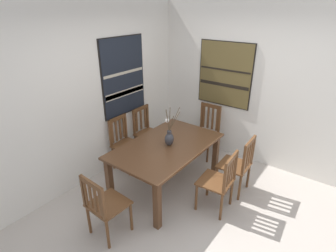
% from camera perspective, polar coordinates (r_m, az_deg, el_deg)
% --- Properties ---
extents(ground_plane, '(6.40, 6.40, 0.03)m').
position_cam_1_polar(ground_plane, '(3.84, 5.73, -18.31)').
color(ground_plane, '#B2A89E').
extents(wall_back, '(6.40, 0.12, 2.70)m').
position_cam_1_polar(wall_back, '(4.25, -15.42, 6.80)').
color(wall_back, silver).
rests_on(wall_back, ground_plane).
extents(wall_side, '(0.12, 6.40, 2.70)m').
position_cam_1_polar(wall_side, '(4.69, 18.61, 8.05)').
color(wall_side, silver).
rests_on(wall_side, ground_plane).
extents(dining_table, '(1.67, 1.02, 0.72)m').
position_cam_1_polar(dining_table, '(3.95, -0.33, -5.27)').
color(dining_table, '#51331E').
rests_on(dining_table, ground_plane).
extents(centerpiece_vase, '(0.16, 0.24, 0.62)m').
position_cam_1_polar(centerpiece_vase, '(3.83, 0.25, -2.41)').
color(centerpiece_vase, '#333338').
rests_on(centerpiece_vase, dining_table).
extents(chair_0, '(0.44, 0.44, 0.90)m').
position_cam_1_polar(chair_0, '(4.56, -9.22, -3.41)').
color(chair_0, brown).
rests_on(chair_0, ground_plane).
extents(chair_1, '(0.42, 0.42, 0.95)m').
position_cam_1_polar(chair_1, '(4.93, 8.17, -0.92)').
color(chair_1, brown).
rests_on(chair_1, ground_plane).
extents(chair_2, '(0.44, 0.44, 0.90)m').
position_cam_1_polar(chair_2, '(4.05, 14.73, -7.85)').
color(chair_2, brown).
rests_on(chair_2, ground_plane).
extents(chair_3, '(0.44, 0.44, 0.86)m').
position_cam_1_polar(chair_3, '(3.33, -13.42, -15.99)').
color(chair_3, brown).
rests_on(chair_3, ground_plane).
extents(chair_4, '(0.42, 0.42, 0.91)m').
position_cam_1_polar(chair_4, '(4.89, -4.54, -1.16)').
color(chair_4, brown).
rests_on(chair_4, ground_plane).
extents(chair_5, '(0.45, 0.45, 0.88)m').
position_cam_1_polar(chair_5, '(3.66, 10.97, -11.36)').
color(chair_5, brown).
rests_on(chair_5, ground_plane).
extents(painting_on_back_wall, '(0.92, 0.05, 1.28)m').
position_cam_1_polar(painting_on_back_wall, '(4.51, -9.50, 10.30)').
color(painting_on_back_wall, black).
extents(painting_on_side_wall, '(0.05, 0.98, 1.11)m').
position_cam_1_polar(painting_on_side_wall, '(4.80, 12.03, 10.71)').
color(painting_on_side_wall, black).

